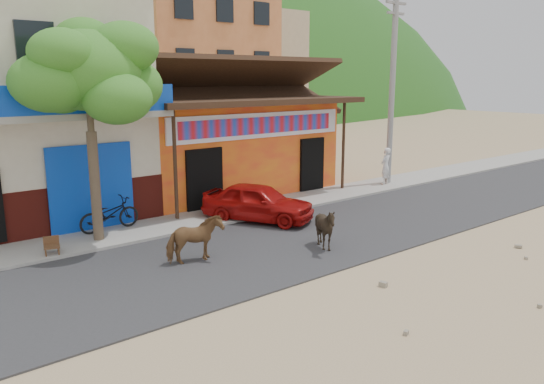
{
  "coord_description": "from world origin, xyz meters",
  "views": [
    {
      "loc": [
        -9.75,
        -8.29,
        4.53
      ],
      "look_at": [
        -0.64,
        3.0,
        1.4
      ],
      "focal_mm": 35.0,
      "sensor_mm": 36.0,
      "label": 1
    }
  ],
  "objects": [
    {
      "name": "cafe_building",
      "position": [
        -5.5,
        10.0,
        3.5
      ],
      "size": [
        7.0,
        6.0,
        7.0
      ],
      "primitive_type": "cube",
      "color": "beige",
      "rests_on": "ground"
    },
    {
      "name": "apartment_front",
      "position": [
        9.0,
        24.0,
        6.0
      ],
      "size": [
        9.0,
        9.0,
        12.0
      ],
      "primitive_type": "cube",
      "color": "#CC723F",
      "rests_on": "ground"
    },
    {
      "name": "cafe_chair_left",
      "position": [
        -6.01,
        5.3,
        0.53
      ],
      "size": [
        0.47,
        0.47,
        0.82
      ],
      "primitive_type": null,
      "rotation": [
        0.0,
        0.0,
        -0.25
      ],
      "color": "#483218",
      "rests_on": "sidewalk"
    },
    {
      "name": "scooter",
      "position": [
        -4.0,
        6.46,
        0.6
      ],
      "size": [
        1.89,
        0.78,
        0.97
      ],
      "primitive_type": "imported",
      "rotation": [
        0.0,
        0.0,
        1.64
      ],
      "color": "black",
      "rests_on": "sidewalk"
    },
    {
      "name": "ground",
      "position": [
        0.0,
        0.0,
        0.0
      ],
      "size": [
        120.0,
        120.0,
        0.0
      ],
      "primitive_type": "plane",
      "color": "#9E825B",
      "rests_on": "ground"
    },
    {
      "name": "cow_tan",
      "position": [
        -3.36,
        2.66,
        0.63
      ],
      "size": [
        1.46,
        0.81,
        1.17
      ],
      "primitive_type": "imported",
      "rotation": [
        0.0,
        0.0,
        1.44
      ],
      "color": "brown",
      "rests_on": "road"
    },
    {
      "name": "sidewalk",
      "position": [
        0.0,
        6.0,
        0.06
      ],
      "size": [
        60.0,
        2.0,
        0.12
      ],
      "primitive_type": "cube",
      "color": "gray",
      "rests_on": "ground"
    },
    {
      "name": "tree",
      "position": [
        -4.6,
        5.8,
        3.12
      ],
      "size": [
        3.0,
        3.0,
        6.0
      ],
      "primitive_type": null,
      "color": "#2D721E",
      "rests_on": "sidewalk"
    },
    {
      "name": "apartment_rear",
      "position": [
        18.0,
        30.0,
        5.0
      ],
      "size": [
        8.0,
        8.0,
        10.0
      ],
      "primitive_type": "cube",
      "color": "tan",
      "rests_on": "ground"
    },
    {
      "name": "pedestrian",
      "position": [
        7.84,
        5.86,
        0.89
      ],
      "size": [
        0.64,
        0.5,
        1.54
      ],
      "primitive_type": "imported",
      "rotation": [
        0.0,
        0.0,
        3.39
      ],
      "color": "silver",
      "rests_on": "sidewalk"
    },
    {
      "name": "road",
      "position": [
        0.0,
        2.5,
        0.02
      ],
      "size": [
        60.0,
        5.0,
        0.04
      ],
      "primitive_type": "cube",
      "color": "#28282B",
      "rests_on": "ground"
    },
    {
      "name": "dance_club",
      "position": [
        2.0,
        10.0,
        1.8
      ],
      "size": [
        8.0,
        6.0,
        3.6
      ],
      "primitive_type": "cube",
      "color": "orange",
      "rests_on": "ground"
    },
    {
      "name": "cow_dark",
      "position": [
        -0.11,
        1.38,
        0.62
      ],
      "size": [
        1.32,
        1.25,
        1.16
      ],
      "primitive_type": "imported",
      "rotation": [
        0.0,
        0.0,
        -1.21
      ],
      "color": "black",
      "rests_on": "road"
    },
    {
      "name": "utility_pole",
      "position": [
        8.2,
        6.0,
        4.12
      ],
      "size": [
        0.24,
        0.24,
        8.0
      ],
      "primitive_type": "cylinder",
      "color": "gray",
      "rests_on": "sidewalk"
    },
    {
      "name": "red_car",
      "position": [
        0.24,
        4.8,
        0.65
      ],
      "size": [
        3.01,
        3.83,
        1.22
      ],
      "primitive_type": "imported",
      "rotation": [
        0.0,
        0.0,
        0.51
      ],
      "color": "#A10D0B",
      "rests_on": "road"
    }
  ]
}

